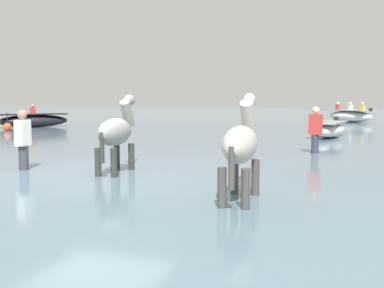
# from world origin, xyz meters

# --- Properties ---
(ground_plane) EXTENTS (120.00, 120.00, 0.00)m
(ground_plane) POSITION_xyz_m (0.00, 0.00, 0.00)
(ground_plane) COLOR #756B56
(water_surface) EXTENTS (90.00, 90.00, 0.37)m
(water_surface) POSITION_xyz_m (0.00, 10.00, 0.18)
(water_surface) COLOR slate
(water_surface) RESTS_ON ground
(horse_lead_grey) EXTENTS (0.62, 1.79, 1.94)m
(horse_lead_grey) POSITION_xyz_m (0.29, 0.29, 1.15)
(horse_lead_grey) COLOR gray
(horse_lead_grey) RESTS_ON ground
(horse_trailing_pinto) EXTENTS (0.56, 1.80, 1.95)m
(horse_trailing_pinto) POSITION_xyz_m (3.27, -1.39, 1.16)
(horse_trailing_pinto) COLOR beige
(horse_trailing_pinto) RESTS_ON ground
(boat_near_port) EXTENTS (1.37, 2.83, 0.72)m
(boat_near_port) POSITION_xyz_m (3.85, 10.35, 0.66)
(boat_near_port) COLOR silver
(boat_near_port) RESTS_ON water_surface
(boat_mid_channel) EXTENTS (3.11, 3.27, 1.15)m
(boat_mid_channel) POSITION_xyz_m (-10.48, 11.51, 0.70)
(boat_mid_channel) COLOR black
(boat_mid_channel) RESTS_ON water_surface
(boat_far_inshore) EXTENTS (3.21, 3.23, 1.21)m
(boat_far_inshore) POSITION_xyz_m (4.40, 21.81, 0.74)
(boat_far_inshore) COLOR silver
(boat_far_inshore) RESTS_ON water_surface
(person_wading_close) EXTENTS (0.23, 0.34, 1.63)m
(person_wading_close) POSITION_xyz_m (-1.70, -0.08, 0.87)
(person_wading_close) COLOR #383842
(person_wading_close) RESTS_ON ground
(person_wading_mid) EXTENTS (0.37, 0.29, 1.63)m
(person_wading_mid) POSITION_xyz_m (3.80, 4.96, 0.87)
(person_wading_mid) COLOR #383842
(person_wading_mid) RESTS_ON ground
(channel_buoy) EXTENTS (0.36, 0.36, 0.82)m
(channel_buoy) POSITION_xyz_m (-9.91, 8.97, 0.55)
(channel_buoy) COLOR #E54C1E
(channel_buoy) RESTS_ON water_surface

